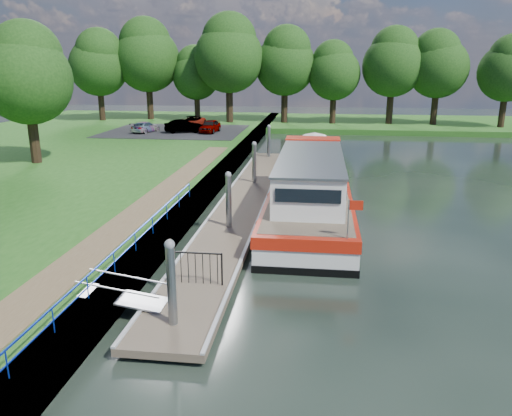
# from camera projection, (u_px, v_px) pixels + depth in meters

# --- Properties ---
(ground) EXTENTS (160.00, 160.00, 0.00)m
(ground) POSITION_uv_depth(u_px,v_px,m) (179.00, 327.00, 14.86)
(ground) COLOR black
(ground) RESTS_ON ground
(bank_edge) EXTENTS (1.10, 90.00, 0.78)m
(bank_edge) POSITION_uv_depth(u_px,v_px,m) (206.00, 190.00, 29.35)
(bank_edge) COLOR #473D2D
(bank_edge) RESTS_ON ground
(far_bank) EXTENTS (60.00, 18.00, 0.60)m
(far_bank) POSITION_uv_depth(u_px,v_px,m) (384.00, 124.00, 62.89)
(far_bank) COLOR #1F5117
(far_bank) RESTS_ON ground
(footpath) EXTENTS (1.60, 40.00, 0.05)m
(footpath) POSITION_uv_depth(u_px,v_px,m) (132.00, 217.00, 22.79)
(footpath) COLOR brown
(footpath) RESTS_ON riverbank
(carpark) EXTENTS (14.00, 12.00, 0.06)m
(carpark) POSITION_uv_depth(u_px,v_px,m) (175.00, 131.00, 52.18)
(carpark) COLOR black
(carpark) RESTS_ON riverbank
(blue_fence) EXTENTS (0.04, 18.04, 0.72)m
(blue_fence) POSITION_uv_depth(u_px,v_px,m) (125.00, 247.00, 17.68)
(blue_fence) COLOR #0C2DBF
(blue_fence) RESTS_ON riverbank
(pontoon) EXTENTS (2.50, 30.00, 0.56)m
(pontoon) POSITION_uv_depth(u_px,v_px,m) (244.00, 204.00, 27.20)
(pontoon) COLOR brown
(pontoon) RESTS_ON ground
(mooring_piles) EXTENTS (0.30, 27.30, 3.55)m
(mooring_piles) POSITION_uv_depth(u_px,v_px,m) (244.00, 185.00, 26.89)
(mooring_piles) COLOR gray
(mooring_piles) RESTS_ON ground
(gangway) EXTENTS (2.58, 1.00, 0.92)m
(gangway) POSITION_uv_depth(u_px,v_px,m) (124.00, 297.00, 15.38)
(gangway) COLOR #A5A8AD
(gangway) RESTS_ON ground
(gate_panel) EXTENTS (1.85, 0.05, 1.15)m
(gate_panel) POSITION_uv_depth(u_px,v_px,m) (195.00, 263.00, 16.64)
(gate_panel) COLOR black
(gate_panel) RESTS_ON ground
(barge) EXTENTS (4.36, 21.15, 4.78)m
(barge) POSITION_uv_depth(u_px,v_px,m) (311.00, 183.00, 28.07)
(barge) COLOR black
(barge) RESTS_ON ground
(horizon_trees) EXTENTS (54.38, 10.03, 12.87)m
(horizon_trees) POSITION_uv_depth(u_px,v_px,m) (275.00, 61.00, 59.24)
(horizon_trees) COLOR #332316
(horizon_trees) RESTS_ON ground
(bank_tree_a) EXTENTS (6.12, 6.12, 9.72)m
(bank_tree_a) POSITION_uv_depth(u_px,v_px,m) (27.00, 72.00, 33.98)
(bank_tree_a) COLOR #332316
(bank_tree_a) RESTS_ON riverbank
(car_a) EXTENTS (1.78, 3.84, 1.27)m
(car_a) POSITION_uv_depth(u_px,v_px,m) (210.00, 126.00, 50.74)
(car_a) COLOR #999999
(car_a) RESTS_ON carpark
(car_b) EXTENTS (4.14, 2.63, 1.29)m
(car_b) POSITION_uv_depth(u_px,v_px,m) (184.00, 126.00, 50.58)
(car_b) COLOR #999999
(car_b) RESTS_ON carpark
(car_c) EXTENTS (2.32, 3.99, 1.09)m
(car_c) POSITION_uv_depth(u_px,v_px,m) (145.00, 127.00, 50.87)
(car_c) COLOR #999999
(car_c) RESTS_ON carpark
(car_d) EXTENTS (2.64, 4.77, 1.26)m
(car_d) POSITION_uv_depth(u_px,v_px,m) (191.00, 122.00, 54.22)
(car_d) COLOR #999999
(car_d) RESTS_ON carpark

